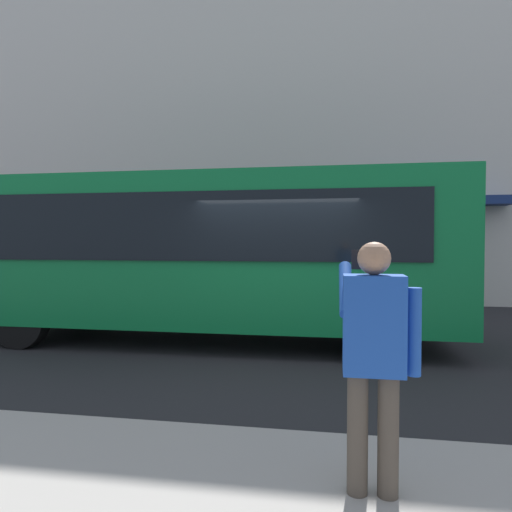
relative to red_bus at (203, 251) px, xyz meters
The scene contains 4 objects.
ground_plane 2.36m from the red_bus, 157.29° to the left, with size 60.00×60.00×0.00m, color #232326.
building_facade_far 7.67m from the red_bus, 103.99° to the right, with size 28.00×1.55×12.00m.
red_bus is the anchor object (origin of this frame).
pedestrian_photographer 5.77m from the red_bus, 117.59° to the left, with size 0.53×0.52×1.70m.
Camera 1 is at (-0.87, 7.58, 1.85)m, focal length 32.11 mm.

